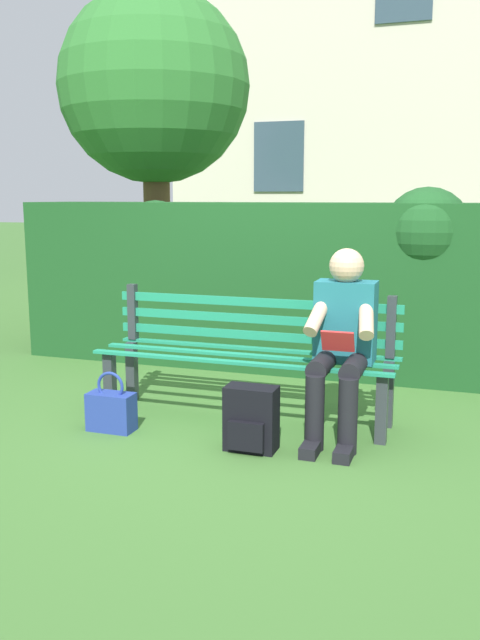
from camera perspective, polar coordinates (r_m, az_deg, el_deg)
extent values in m
plane|color=#3D6B2D|center=(4.74, 0.39, -8.30)|extent=(60.00, 60.00, 0.00)
cube|color=#2D3338|center=(4.33, 11.76, -7.29)|extent=(0.07, 0.07, 0.44)
cube|color=#2D3338|center=(4.90, -10.82, -5.16)|extent=(0.07, 0.07, 0.44)
cube|color=#2D3338|center=(4.64, 12.27, -6.10)|extent=(0.07, 0.07, 0.44)
cube|color=#2D3338|center=(5.18, -9.02, -4.26)|extent=(0.07, 0.07, 0.44)
cube|color=#1E8460|center=(4.82, 1.20, -2.41)|extent=(2.05, 0.06, 0.02)
cube|color=#1E8460|center=(4.62, 0.40, -2.96)|extent=(2.05, 0.06, 0.02)
cube|color=#1E8460|center=(4.42, -0.48, -3.57)|extent=(2.05, 0.06, 0.02)
cube|color=#2D3338|center=(4.58, 12.54, -0.57)|extent=(0.06, 0.06, 0.41)
cube|color=#2D3338|center=(5.13, -8.95, 0.70)|extent=(0.06, 0.06, 0.41)
cube|color=#1E8460|center=(4.79, 1.17, -1.29)|extent=(2.05, 0.02, 0.06)
cube|color=#1E8460|center=(4.77, 1.18, 0.10)|extent=(2.05, 0.02, 0.06)
cube|color=#1E8460|center=(4.75, 1.18, 1.50)|extent=(2.05, 0.02, 0.06)
cube|color=#1E6672|center=(4.42, 8.82, -0.11)|extent=(0.38, 0.22, 0.52)
sphere|color=#D8AD8C|center=(4.35, 8.91, 4.50)|extent=(0.22, 0.22, 0.22)
cylinder|color=black|center=(4.25, 9.57, -3.85)|extent=(0.13, 0.42, 0.13)
cylinder|color=black|center=(4.29, 6.93, -3.67)|extent=(0.13, 0.42, 0.13)
cylinder|color=black|center=(4.12, 8.99, -7.93)|extent=(0.12, 0.12, 0.46)
cylinder|color=black|center=(4.16, 6.25, -7.70)|extent=(0.12, 0.12, 0.46)
cube|color=black|center=(4.12, 8.72, -10.87)|extent=(0.10, 0.24, 0.07)
cube|color=black|center=(4.15, 5.96, -10.62)|extent=(0.10, 0.24, 0.07)
cylinder|color=#D8AD8C|center=(4.25, 10.51, 0.26)|extent=(0.14, 0.32, 0.26)
cylinder|color=#D8AD8C|center=(4.30, 6.56, 0.48)|extent=(0.14, 0.32, 0.26)
cube|color=#B22626|center=(4.19, 8.18, -1.77)|extent=(0.20, 0.07, 0.13)
cube|color=#19471E|center=(6.12, 2.35, 2.94)|extent=(4.53, 0.78, 1.46)
sphere|color=#19471E|center=(5.73, 15.33, 7.21)|extent=(0.70, 0.70, 0.70)
sphere|color=#19471E|center=(6.56, -7.04, 7.21)|extent=(0.62, 0.62, 0.62)
cylinder|color=brown|center=(8.18, -6.91, 7.14)|extent=(0.31, 0.31, 2.15)
sphere|color=#2D702D|center=(8.26, -7.17, 18.81)|extent=(2.18, 2.18, 2.18)
sphere|color=#2D702D|center=(8.76, -9.52, 16.81)|extent=(1.31, 1.31, 1.31)
cube|color=beige|center=(13.76, 14.11, 20.09)|extent=(8.19, 3.29, 7.85)
cube|color=#334756|center=(12.29, 3.26, 13.47)|extent=(0.90, 0.04, 1.20)
cube|color=black|center=(4.15, 0.95, -8.21)|extent=(0.31, 0.17, 0.39)
cube|color=black|center=(4.08, 0.49, -9.71)|extent=(0.22, 0.04, 0.17)
cylinder|color=black|center=(4.20, 2.60, -7.67)|extent=(0.04, 0.04, 0.24)
cylinder|color=black|center=(4.26, 0.16, -7.43)|extent=(0.04, 0.04, 0.24)
cube|color=navy|center=(4.57, -10.71, -7.55)|extent=(0.30, 0.15, 0.25)
torus|color=navy|center=(4.52, -10.78, -5.43)|extent=(0.19, 0.02, 0.19)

